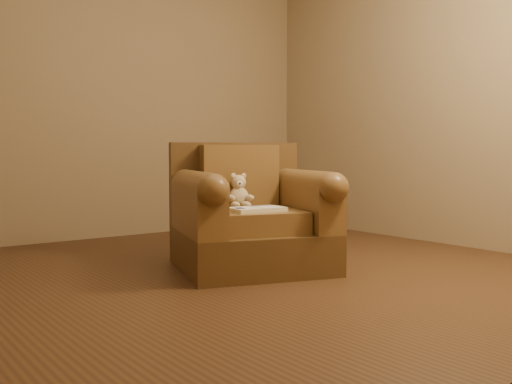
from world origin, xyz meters
TOP-DOWN VIEW (x-y plane):
  - floor at (0.00, 0.00)m, footprint 4.00×4.00m
  - room at (0.00, 0.00)m, footprint 4.02×4.02m
  - armchair at (0.07, 0.09)m, footprint 1.18×1.15m
  - teddy_bear at (0.04, 0.18)m, footprint 0.18×0.20m
  - guidebook at (-0.03, -0.11)m, footprint 0.36×0.24m
  - side_table at (0.52, 0.86)m, footprint 0.39×0.39m

SIDE VIEW (x-z plane):
  - floor at x=0.00m, z-range 0.00..0.00m
  - side_table at x=0.52m, z-range 0.02..0.56m
  - armchair at x=0.07m, z-range -0.10..0.75m
  - guidebook at x=-0.03m, z-range 0.41..0.43m
  - teddy_bear at x=0.04m, z-range 0.38..0.62m
  - room at x=0.00m, z-range 0.36..3.07m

